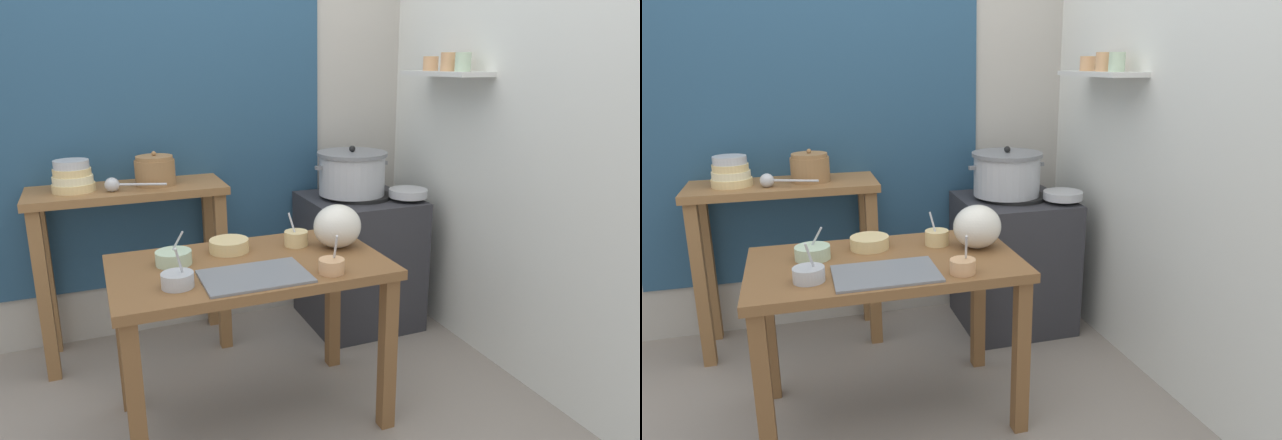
{
  "view_description": "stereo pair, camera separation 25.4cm",
  "coord_description": "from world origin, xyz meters",
  "views": [
    {
      "loc": [
        -0.5,
        -2.11,
        1.51
      ],
      "look_at": [
        0.45,
        0.15,
        0.82
      ],
      "focal_mm": 31.69,
      "sensor_mm": 36.0,
      "label": 1
    },
    {
      "loc": [
        -0.26,
        -2.2,
        1.51
      ],
      "look_at": [
        0.45,
        0.15,
        0.82
      ],
      "focal_mm": 31.69,
      "sensor_mm": 36.0,
      "label": 2
    }
  ],
  "objects": [
    {
      "name": "wall_right",
      "position": [
        1.4,
        0.2,
        1.3
      ],
      "size": [
        0.3,
        3.2,
        2.6
      ],
      "color": "silver",
      "rests_on": "ground"
    },
    {
      "name": "ground_plane",
      "position": [
        0.0,
        0.0,
        0.0
      ],
      "size": [
        9.0,
        9.0,
        0.0
      ],
      "primitive_type": "plane",
      "color": "gray"
    },
    {
      "name": "steamer_pot",
      "position": [
        0.88,
        0.72,
        0.9
      ],
      "size": [
        0.45,
        0.4,
        0.28
      ],
      "color": "#B7BABF",
      "rests_on": "stove_block"
    },
    {
      "name": "clay_pot",
      "position": [
        -0.18,
        0.83,
        0.97
      ],
      "size": [
        0.2,
        0.2,
        0.17
      ],
      "color": "olive",
      "rests_on": "back_shelf_table"
    },
    {
      "name": "bowl_stack_enamel",
      "position": [
        -0.57,
        0.83,
        0.97
      ],
      "size": [
        0.2,
        0.2,
        0.15
      ],
      "color": "#E5C684",
      "rests_on": "back_shelf_table"
    },
    {
      "name": "prep_table",
      "position": [
        0.07,
        -0.0,
        0.61
      ],
      "size": [
        1.1,
        0.66,
        0.72
      ],
      "color": "brown",
      "rests_on": "ground"
    },
    {
      "name": "ladle",
      "position": [
        -0.38,
        0.74,
        0.94
      ],
      "size": [
        0.28,
        0.13,
        0.07
      ],
      "color": "#B7BABF",
      "rests_on": "back_shelf_table"
    },
    {
      "name": "prep_bowl_1",
      "position": [
        0.33,
        0.13,
        0.76
      ],
      "size": [
        0.1,
        0.1,
        0.15
      ],
      "color": "#E5C684",
      "rests_on": "prep_table"
    },
    {
      "name": "back_shelf_table",
      "position": [
        -0.32,
        0.83,
        0.68
      ],
      "size": [
        0.96,
        0.4,
        0.9
      ],
      "color": "olive",
      "rests_on": "ground"
    },
    {
      "name": "prep_bowl_0",
      "position": [
        -0.24,
        -0.15,
        0.75
      ],
      "size": [
        0.12,
        0.12,
        0.16
      ],
      "color": "#B7BABF",
      "rests_on": "prep_table"
    },
    {
      "name": "stove_block",
      "position": [
        0.92,
        0.7,
        0.38
      ],
      "size": [
        0.6,
        0.61,
        0.78
      ],
      "color": "#2D2D33",
      "rests_on": "ground"
    },
    {
      "name": "serving_tray",
      "position": [
        0.05,
        -0.17,
        0.72
      ],
      "size": [
        0.4,
        0.28,
        0.01
      ],
      "primitive_type": "cube",
      "color": "slate",
      "rests_on": "prep_table"
    },
    {
      "name": "plastic_bag",
      "position": [
        0.49,
        0.04,
        0.82
      ],
      "size": [
        0.21,
        0.2,
        0.19
      ],
      "primitive_type": "ellipsoid",
      "color": "silver",
      "rests_on": "prep_table"
    },
    {
      "name": "prep_bowl_2",
      "position": [
        -0.21,
        0.1,
        0.75
      ],
      "size": [
        0.14,
        0.14,
        0.14
      ],
      "color": "#B7D1AD",
      "rests_on": "prep_table"
    },
    {
      "name": "prep_bowl_4",
      "position": [
        0.33,
        -0.24,
        0.75
      ],
      "size": [
        0.1,
        0.1,
        0.17
      ],
      "color": "tan",
      "rests_on": "prep_table"
    },
    {
      "name": "prep_bowl_3",
      "position": [
        0.03,
        0.17,
        0.75
      ],
      "size": [
        0.17,
        0.17,
        0.05
      ],
      "color": "#E5C684",
      "rests_on": "prep_table"
    },
    {
      "name": "wall_back",
      "position": [
        0.08,
        1.1,
        1.3
      ],
      "size": [
        4.4,
        0.12,
        2.6
      ],
      "color": "#B2ADA3",
      "rests_on": "ground"
    },
    {
      "name": "wide_pan",
      "position": [
        1.14,
        0.54,
        0.8
      ],
      "size": [
        0.22,
        0.22,
        0.04
      ],
      "primitive_type": "cylinder",
      "color": "#B7BABF",
      "rests_on": "stove_block"
    }
  ]
}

